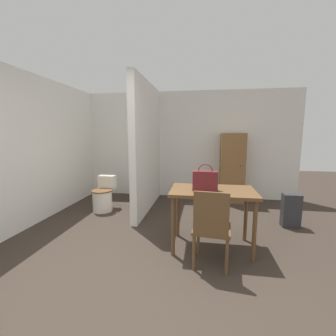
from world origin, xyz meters
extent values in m
plane|color=#382D26|center=(0.00, 0.00, 0.00)|extent=(16.00, 16.00, 0.00)
cube|color=white|center=(0.00, 3.49, 1.25)|extent=(5.43, 0.12, 2.50)
cube|color=white|center=(-2.28, 1.72, 1.25)|extent=(0.12, 4.43, 2.50)
cube|color=white|center=(-0.54, 2.45, 1.25)|extent=(0.12, 1.97, 2.50)
cube|color=brown|center=(0.70, 0.96, 0.78)|extent=(1.08, 0.67, 0.04)
cylinder|color=brown|center=(0.22, 0.69, 0.38)|extent=(0.05, 0.05, 0.76)
cylinder|color=brown|center=(1.18, 0.69, 0.38)|extent=(0.05, 0.05, 0.76)
cylinder|color=brown|center=(0.22, 1.24, 0.38)|extent=(0.05, 0.05, 0.76)
cylinder|color=brown|center=(1.18, 1.24, 0.38)|extent=(0.05, 0.05, 0.76)
cube|color=brown|center=(0.69, 0.57, 0.43)|extent=(0.46, 0.46, 0.04)
cube|color=brown|center=(0.66, 0.38, 0.68)|extent=(0.38, 0.07, 0.47)
cylinder|color=brown|center=(0.53, 0.76, 0.21)|extent=(0.04, 0.04, 0.41)
cylinder|color=brown|center=(0.88, 0.72, 0.21)|extent=(0.04, 0.04, 0.41)
cylinder|color=brown|center=(0.49, 0.41, 0.21)|extent=(0.04, 0.04, 0.41)
cylinder|color=brown|center=(0.84, 0.37, 0.21)|extent=(0.04, 0.04, 0.41)
cylinder|color=silver|center=(-1.38, 2.10, 0.20)|extent=(0.38, 0.38, 0.40)
cylinder|color=brown|center=(-1.38, 2.10, 0.41)|extent=(0.40, 0.40, 0.02)
cube|color=silver|center=(-1.38, 2.36, 0.53)|extent=(0.34, 0.18, 0.27)
cube|color=maroon|center=(0.60, 0.90, 0.92)|extent=(0.31, 0.11, 0.25)
torus|color=maroon|center=(0.60, 0.90, 1.05)|extent=(0.18, 0.01, 0.18)
cube|color=brown|center=(1.21, 3.18, 0.77)|extent=(0.52, 0.46, 1.53)
sphere|color=black|center=(1.35, 2.94, 0.84)|extent=(0.02, 0.02, 0.02)
cube|color=#2D2D33|center=(2.01, 1.86, 0.27)|extent=(0.27, 0.17, 0.55)
camera|label=1|loc=(0.56, -1.93, 1.51)|focal=24.00mm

